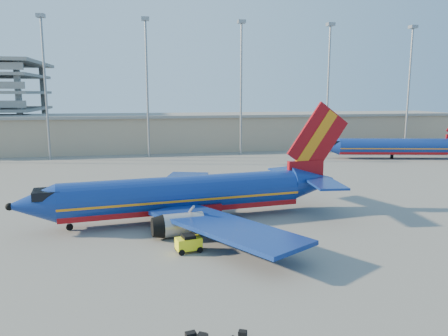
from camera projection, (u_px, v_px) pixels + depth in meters
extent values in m
plane|color=slate|center=(201.00, 214.00, 49.34)|extent=(220.00, 220.00, 0.00)
cube|color=gray|center=(210.00, 132.00, 106.66)|extent=(120.00, 15.00, 8.00)
cube|color=slate|center=(210.00, 115.00, 105.94)|extent=(122.00, 16.00, 0.60)
cylinder|color=gray|center=(46.00, 90.00, 86.99)|extent=(0.44, 0.44, 28.00)
cube|color=gray|center=(41.00, 16.00, 84.56)|extent=(1.60, 1.60, 0.70)
cylinder|color=gray|center=(147.00, 90.00, 90.61)|extent=(0.44, 0.44, 28.00)
cube|color=gray|center=(145.00, 19.00, 88.19)|extent=(1.60, 1.60, 0.70)
cylinder|color=gray|center=(241.00, 91.00, 94.24)|extent=(0.44, 0.44, 28.00)
cube|color=gray|center=(242.00, 22.00, 91.81)|extent=(1.60, 1.60, 0.70)
cylinder|color=gray|center=(328.00, 91.00, 97.87)|extent=(0.44, 0.44, 28.00)
cube|color=gray|center=(331.00, 24.00, 95.44)|extent=(1.60, 1.60, 0.70)
cylinder|color=gray|center=(409.00, 91.00, 101.50)|extent=(0.44, 0.44, 28.00)
cube|color=gray|center=(413.00, 27.00, 99.07)|extent=(1.60, 1.60, 0.70)
cylinder|color=navy|center=(183.00, 194.00, 46.47)|extent=(25.56, 7.13, 3.90)
cube|color=maroon|center=(183.00, 203.00, 46.64)|extent=(25.46, 6.40, 1.37)
cube|color=orange|center=(183.00, 197.00, 46.52)|extent=(25.56, 7.17, 0.23)
cone|color=navy|center=(32.00, 205.00, 41.94)|extent=(4.89, 4.43, 3.90)
cube|color=black|center=(47.00, 194.00, 42.19)|extent=(2.86, 3.04, 0.84)
cone|color=navy|center=(311.00, 182.00, 51.10)|extent=(5.93, 4.57, 3.90)
cube|color=maroon|center=(305.00, 170.00, 50.60)|extent=(4.46, 1.15, 2.32)
cube|color=maroon|center=(318.00, 138.00, 50.43)|extent=(7.71, 1.33, 8.40)
cube|color=orange|center=(316.00, 138.00, 50.36)|extent=(5.15, 1.10, 6.59)
cube|color=navy|center=(294.00, 172.00, 54.23)|extent=(5.22, 7.40, 0.23)
cube|color=navy|center=(324.00, 183.00, 47.52)|extent=(3.68, 6.97, 0.23)
cube|color=navy|center=(179.00, 185.00, 55.80)|extent=(9.70, 17.14, 0.37)
cube|color=navy|center=(224.00, 226.00, 38.44)|extent=(13.00, 16.67, 0.37)
cube|color=maroon|center=(188.00, 207.00, 46.88)|extent=(6.79, 4.89, 1.05)
cylinder|color=gray|center=(163.00, 198.00, 51.49)|extent=(4.04, 2.68, 2.21)
cylinder|color=gray|center=(183.00, 225.00, 41.24)|extent=(4.04, 2.68, 2.21)
cylinder|color=gray|center=(69.00, 225.00, 43.32)|extent=(0.28, 0.28, 1.16)
cylinder|color=black|center=(70.00, 227.00, 43.36)|extent=(0.70, 0.35, 0.67)
cylinder|color=black|center=(192.00, 208.00, 49.93)|extent=(0.95, 0.69, 0.88)
cylinder|color=black|center=(204.00, 222.00, 44.80)|extent=(0.95, 0.69, 0.88)
cylinder|color=navy|center=(393.00, 147.00, 90.42)|extent=(22.46, 7.92, 3.43)
cube|color=maroon|center=(392.00, 151.00, 90.57)|extent=(22.33, 7.29, 1.20)
cube|color=orange|center=(392.00, 148.00, 90.46)|extent=(22.47, 7.96, 0.20)
cone|color=navy|center=(329.00, 146.00, 90.71)|extent=(4.51, 4.15, 3.43)
cube|color=black|center=(335.00, 142.00, 90.53)|extent=(2.67, 2.81, 0.74)
cylinder|color=black|center=(392.00, 157.00, 90.78)|extent=(0.77, 0.77, 0.83)
cube|color=#FDF716|center=(189.00, 243.00, 37.37)|extent=(2.35, 1.65, 1.02)
cube|color=black|center=(188.00, 237.00, 37.27)|extent=(1.24, 1.31, 0.36)
cylinder|color=black|center=(178.00, 248.00, 37.65)|extent=(0.56, 0.29, 0.53)
cylinder|color=black|center=(182.00, 252.00, 36.63)|extent=(0.56, 0.29, 0.53)
cylinder|color=black|center=(195.00, 246.00, 38.28)|extent=(0.56, 0.29, 0.53)
cylinder|color=black|center=(200.00, 250.00, 37.26)|extent=(0.56, 0.29, 0.53)
cube|color=black|center=(191.00, 336.00, 24.07)|extent=(0.65, 0.50, 0.48)
cube|color=black|center=(243.00, 335.00, 24.26)|extent=(0.57, 0.52, 0.44)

